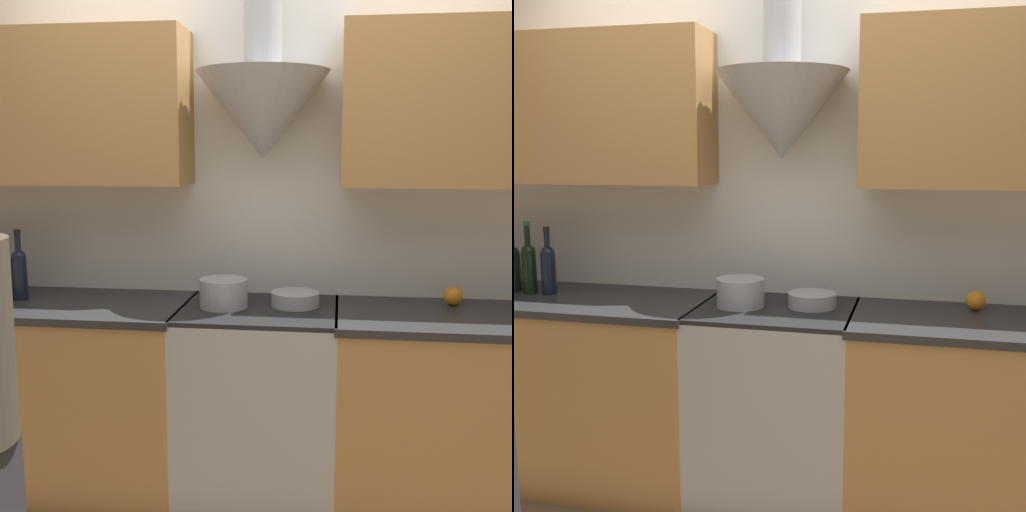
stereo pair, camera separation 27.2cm
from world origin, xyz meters
The scene contains 8 objects.
wall_back centered at (-0.03, 0.57, 1.49)m, with size 8.40×0.60×2.60m.
counter_left centered at (-1.08, 0.31, 0.46)m, with size 1.47×0.62×0.92m.
counter_right centered at (0.99, 0.31, 0.46)m, with size 1.30×0.62×0.92m.
stove_range centered at (0.00, 0.31, 0.46)m, with size 0.70×0.60×0.92m.
wine_bottle_6 centered at (-1.13, 0.33, 1.05)m, with size 0.07×0.07×0.33m.
stock_pot centered at (-0.16, 0.30, 0.98)m, with size 0.22×0.22×0.13m.
mixing_bowl centered at (0.16, 0.36, 0.95)m, with size 0.22×0.22×0.06m.
orange_fruit centered at (0.87, 0.47, 0.96)m, with size 0.08×0.08×0.08m.
Camera 1 is at (0.35, -2.45, 1.61)m, focal length 45.00 mm.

